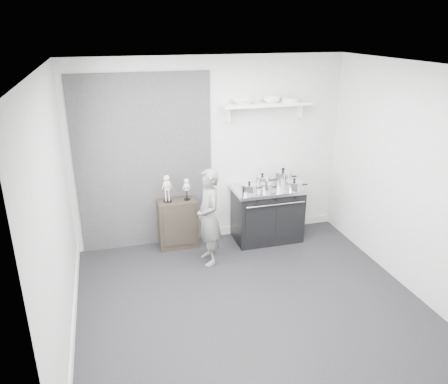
{
  "coord_description": "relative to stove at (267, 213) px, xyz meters",
  "views": [
    {
      "loc": [
        -1.47,
        -4.14,
        3.09
      ],
      "look_at": [
        -0.03,
        0.95,
        1.04
      ],
      "focal_mm": 35.0,
      "sensor_mm": 36.0,
      "label": 1
    }
  ],
  "objects": [
    {
      "name": "ground",
      "position": [
        -0.79,
        -1.48,
        -0.42
      ],
      "size": [
        4.0,
        4.0,
        0.0
      ],
      "primitive_type": "plane",
      "color": "black",
      "rests_on": "ground"
    },
    {
      "name": "room_shell",
      "position": [
        -0.88,
        -1.33,
        1.22
      ],
      "size": [
        4.02,
        3.62,
        2.71
      ],
      "color": "#BABAB7",
      "rests_on": "ground"
    },
    {
      "name": "wall_shelf",
      "position": [
        0.01,
        0.2,
        1.59
      ],
      "size": [
        1.3,
        0.26,
        0.24
      ],
      "color": "white",
      "rests_on": "room_shell"
    },
    {
      "name": "stove",
      "position": [
        0.0,
        0.0,
        0.0
      ],
      "size": [
        1.04,
        0.65,
        0.83
      ],
      "color": "black",
      "rests_on": "ground"
    },
    {
      "name": "side_cabinet",
      "position": [
        -1.34,
        0.13,
        -0.06
      ],
      "size": [
        0.55,
        0.32,
        0.72
      ],
      "primitive_type": "cube",
      "color": "black",
      "rests_on": "ground"
    },
    {
      "name": "child",
      "position": [
        -1.01,
        -0.44,
        0.25
      ],
      "size": [
        0.36,
        0.51,
        1.35
      ],
      "primitive_type": "imported",
      "rotation": [
        0.0,
        0.0,
        -1.49
      ],
      "color": "slate",
      "rests_on": "ground"
    },
    {
      "name": "pot_front_left",
      "position": [
        -0.34,
        -0.12,
        0.48
      ],
      "size": [
        0.32,
        0.23,
        0.17
      ],
      "color": "silver",
      "rests_on": "stove"
    },
    {
      "name": "pot_back_left",
      "position": [
        -0.06,
        0.1,
        0.49
      ],
      "size": [
        0.32,
        0.23,
        0.2
      ],
      "color": "silver",
      "rests_on": "stove"
    },
    {
      "name": "pot_back_right",
      "position": [
        0.28,
        0.12,
        0.51
      ],
      "size": [
        0.37,
        0.28,
        0.24
      ],
      "color": "silver",
      "rests_on": "stove"
    },
    {
      "name": "pot_front_right",
      "position": [
        0.33,
        -0.18,
        0.48
      ],
      "size": [
        0.33,
        0.24,
        0.18
      ],
      "color": "silver",
      "rests_on": "stove"
    },
    {
      "name": "pot_front_center",
      "position": [
        -0.09,
        -0.14,
        0.48
      ],
      "size": [
        0.26,
        0.17,
        0.15
      ],
      "color": "silver",
      "rests_on": "stove"
    },
    {
      "name": "skeleton_full",
      "position": [
        -1.47,
        0.13,
        0.53
      ],
      "size": [
        0.13,
        0.08,
        0.46
      ],
      "primitive_type": null,
      "color": "beige",
      "rests_on": "side_cabinet"
    },
    {
      "name": "skeleton_torso",
      "position": [
        -1.19,
        0.13,
        0.48
      ],
      "size": [
        0.1,
        0.07,
        0.37
      ],
      "primitive_type": null,
      "color": "beige",
      "rests_on": "side_cabinet"
    },
    {
      "name": "bowl_large",
      "position": [
        -0.35,
        0.19,
        1.66
      ],
      "size": [
        0.3,
        0.3,
        0.07
      ],
      "primitive_type": "imported",
      "color": "white",
      "rests_on": "wall_shelf"
    },
    {
      "name": "bowl_small",
      "position": [
        0.08,
        0.19,
        1.66
      ],
      "size": [
        0.25,
        0.25,
        0.08
      ],
      "primitive_type": "imported",
      "color": "white",
      "rests_on": "wall_shelf"
    },
    {
      "name": "plate_stack",
      "position": [
        0.36,
        0.19,
        1.65
      ],
      "size": [
        0.26,
        0.26,
        0.06
      ],
      "primitive_type": "cylinder",
      "color": "silver",
      "rests_on": "wall_shelf"
    }
  ]
}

